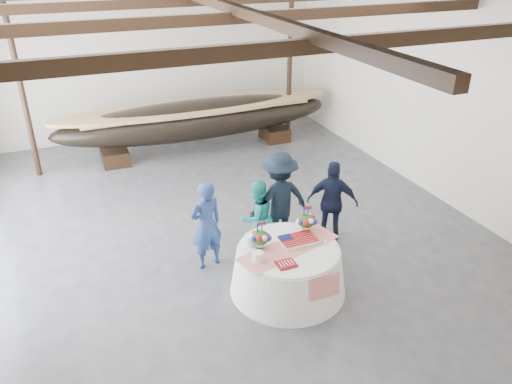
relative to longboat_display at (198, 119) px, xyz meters
name	(u,v)px	position (x,y,z in m)	size (l,w,h in m)	color
floor	(222,223)	(-0.74, -4.07, -0.93)	(10.00, 12.00, 0.01)	#3D3D42
wall_back	(152,59)	(-0.74, 1.93, 1.32)	(10.00, 0.02, 4.50)	silver
wall_front	(428,317)	(-0.74, -10.07, 1.32)	(10.00, 0.02, 4.50)	silver
wall_right	(429,93)	(4.26, -4.07, 1.32)	(0.02, 12.00, 4.50)	silver
pavilion_structure	(203,20)	(-0.74, -3.35, 3.07)	(9.80, 11.76, 4.50)	black
longboat_display	(198,119)	(0.00, 0.00, 0.00)	(7.78, 1.56, 1.46)	black
banquet_table	(288,269)	(-0.44, -6.63, -0.51)	(1.96, 1.96, 0.84)	white
tabletop_items	(284,235)	(-0.45, -6.44, 0.05)	(1.89, 1.05, 0.40)	red
guest_woman_blue	(206,225)	(-1.47, -5.41, -0.09)	(0.62, 0.40, 1.69)	navy
guest_woman_teal	(257,217)	(-0.46, -5.32, -0.20)	(0.71, 0.56, 1.47)	teal
guest_man_left	(279,200)	(0.03, -5.22, 0.02)	(1.23, 0.71, 1.91)	black
guest_man_right	(332,202)	(1.04, -5.51, -0.10)	(0.98, 0.41, 1.67)	#141A31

